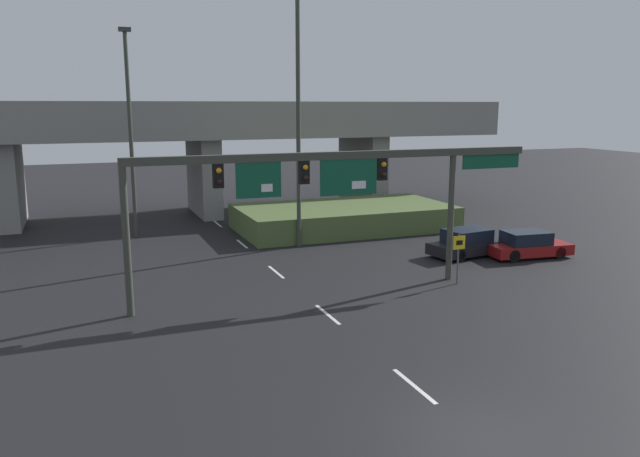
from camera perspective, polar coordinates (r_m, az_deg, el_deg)
ground_plane at (r=16.58m, az=13.42°, el=-17.53°), size 160.00×160.00×0.00m
lane_markings at (r=30.12m, az=-4.03°, el=-3.99°), size 0.14×28.95×0.01m
signal_gantry at (r=25.83m, az=1.15°, el=4.66°), size 17.87×0.44×6.01m
speed_limit_sign at (r=28.39m, az=12.55°, el=-2.11°), size 0.60×0.11×2.26m
highway_light_pole_near at (r=34.70m, az=-2.01°, el=11.29°), size 0.70×0.36×15.12m
highway_light_pole_far at (r=38.96m, az=-16.95°, el=8.71°), size 0.70×0.36×12.28m
overpass_bridge at (r=46.28m, az=-10.70°, el=8.35°), size 45.28×8.23×8.13m
grass_embankment at (r=40.38m, az=2.18°, el=1.04°), size 13.53×7.17×1.52m
parked_sedan_near_right at (r=34.09m, az=13.40°, el=-1.32°), size 4.65×2.49×1.45m
parked_sedan_mid_right at (r=34.63m, az=18.45°, el=-1.45°), size 4.53×2.25×1.39m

